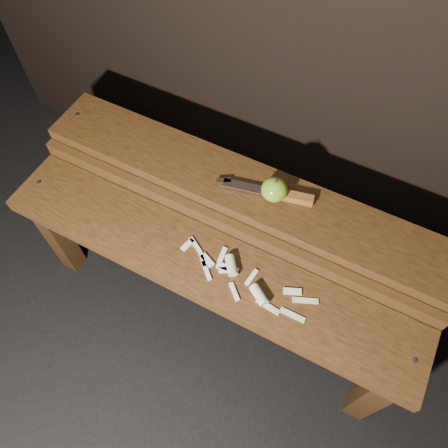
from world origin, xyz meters
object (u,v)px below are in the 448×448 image
at_px(bench_rear_tier, 241,203).
at_px(knife, 280,194).
at_px(bench_front_tier, 204,275).
at_px(apple, 274,190).

relative_size(bench_rear_tier, knife, 4.55).
bearing_deg(bench_front_tier, apple, 68.51).
bearing_deg(knife, bench_front_tier, -114.01).
bearing_deg(bench_rear_tier, bench_front_tier, -90.00).
height_order(bench_front_tier, knife, knife).
height_order(bench_front_tier, bench_rear_tier, bench_rear_tier).
distance_m(apple, knife, 0.03).
bearing_deg(knife, bench_rear_tier, -173.02).
xyz_separation_m(bench_front_tier, apple, (0.09, 0.23, 0.18)).
relative_size(bench_front_tier, knife, 4.55).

